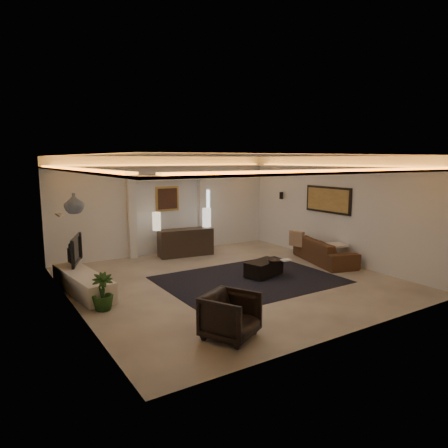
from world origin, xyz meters
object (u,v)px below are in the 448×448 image
console (186,242)px  sofa (324,251)px  armchair (230,316)px  coffee_table (264,268)px

console → sofa: (2.89, -2.75, -0.08)m
sofa → armchair: armchair is taller
sofa → coffee_table: size_ratio=2.29×
coffee_table → armchair: 3.55m
console → sofa: 3.99m
sofa → armchair: (-4.85, -2.63, 0.05)m
coffee_table → armchair: size_ratio=1.18×
console → sofa: console is taller
coffee_table → console: bearing=85.4°
coffee_table → armchair: (-2.57, -2.44, 0.16)m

